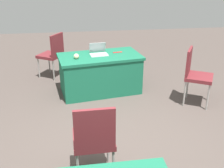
# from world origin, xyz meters

# --- Properties ---
(ground_plane) EXTENTS (14.40, 14.40, 0.00)m
(ground_plane) POSITION_xyz_m (0.00, 0.00, 0.00)
(ground_plane) COLOR #4C423D
(table_foreground) EXTENTS (1.61, 1.02, 0.72)m
(table_foreground) POSITION_xyz_m (-0.03, -1.92, 0.36)
(table_foreground) COLOR #196647
(table_foreground) RESTS_ON ground
(chair_near_front) EXTENTS (0.60, 0.60, 0.96)m
(chair_near_front) POSITION_xyz_m (0.89, -2.79, 0.55)
(chair_near_front) COLOR #9E9993
(chair_near_front) RESTS_ON ground
(chair_tucked_left) EXTENTS (0.60, 0.60, 0.97)m
(chair_tucked_left) POSITION_xyz_m (-1.59, -1.20, 0.56)
(chair_tucked_left) COLOR #9E9993
(chair_tucked_left) RESTS_ON ground
(chair_by_pillar) EXTENTS (0.45, 0.45, 0.97)m
(chair_by_pillar) POSITION_xyz_m (0.27, 0.44, 0.56)
(chair_by_pillar) COLOR #9E9993
(chair_by_pillar) RESTS_ON ground
(laptop_silver) EXTENTS (0.35, 0.33, 0.21)m
(laptop_silver) POSITION_xyz_m (-0.01, -1.97, 0.76)
(laptop_silver) COLOR silver
(laptop_silver) RESTS_ON table_foreground
(yarn_ball) EXTENTS (0.09, 0.09, 0.09)m
(yarn_ball) POSITION_xyz_m (0.40, -1.77, 0.77)
(yarn_ball) COLOR beige
(yarn_ball) RESTS_ON table_foreground
(scissors_red) EXTENTS (0.18, 0.07, 0.01)m
(scissors_red) POSITION_xyz_m (-0.38, -2.05, 0.72)
(scissors_red) COLOR red
(scissors_red) RESTS_ON table_foreground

